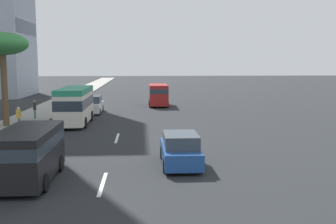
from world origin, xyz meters
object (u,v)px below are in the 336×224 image
at_px(minibus_lead, 75,104).
at_px(pedestrian_by_tree, 35,109).
at_px(van_fourth, 158,94).
at_px(palm_tree, 2,46).
at_px(car_fifth, 180,150).
at_px(car_third, 92,105).
at_px(pedestrian_mid_block, 19,117).
at_px(van_second, 28,151).

xyz_separation_m(minibus_lead, pedestrian_by_tree, (2.43, 3.79, -0.61)).
distance_m(van_fourth, palm_tree, 18.89).
height_order(minibus_lead, pedestrian_by_tree, minibus_lead).
bearing_deg(minibus_lead, car_fifth, 28.82).
xyz_separation_m(car_third, van_fourth, (5.52, -6.72, 0.59)).
height_order(pedestrian_mid_block, pedestrian_by_tree, pedestrian_mid_block).
relative_size(van_fourth, pedestrian_by_tree, 2.99).
bearing_deg(minibus_lead, palm_tree, -76.47).
height_order(minibus_lead, van_fourth, minibus_lead).
bearing_deg(car_fifth, minibus_lead, 28.82).
xyz_separation_m(van_fourth, pedestrian_by_tree, (-10.03, 10.96, -0.38)).
height_order(van_second, car_fifth, van_second).
bearing_deg(van_second, car_third, -179.71).
bearing_deg(van_fourth, pedestrian_by_tree, 132.48).
distance_m(van_second, palm_tree, 15.78).
relative_size(pedestrian_mid_block, palm_tree, 0.23).
relative_size(car_third, pedestrian_by_tree, 2.89).
distance_m(van_fourth, car_fifth, 25.46).
bearing_deg(pedestrian_mid_block, minibus_lead, -38.03).
relative_size(car_third, palm_tree, 0.64).
xyz_separation_m(minibus_lead, van_second, (-15.16, -0.55, -0.33)).
relative_size(van_second, car_fifth, 1.18).
relative_size(van_second, van_fourth, 1.07).
bearing_deg(pedestrian_mid_block, pedestrian_by_tree, 14.83).
distance_m(pedestrian_by_tree, palm_tree, 6.40).
height_order(minibus_lead, car_fifth, minibus_lead).
bearing_deg(minibus_lead, van_second, 2.09).
xyz_separation_m(van_second, pedestrian_mid_block, (12.20, 4.06, -0.24)).
relative_size(van_fourth, pedestrian_mid_block, 2.86).
xyz_separation_m(car_fifth, pedestrian_mid_block, (10.03, 10.65, 0.29)).
bearing_deg(van_fourth, car_third, 129.38).
bearing_deg(pedestrian_by_tree, car_fifth, -149.77).
distance_m(van_second, car_third, 22.11).
relative_size(minibus_lead, pedestrian_mid_block, 4.06).
distance_m(minibus_lead, pedestrian_mid_block, 4.63).
relative_size(minibus_lead, palm_tree, 0.94).
bearing_deg(palm_tree, van_fourth, -41.64).
bearing_deg(pedestrian_by_tree, van_fourth, -52.65).
height_order(car_third, van_fourth, van_fourth).
relative_size(van_second, pedestrian_mid_block, 3.05).
height_order(car_fifth, palm_tree, palm_tree).
height_order(minibus_lead, pedestrian_mid_block, minibus_lead).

